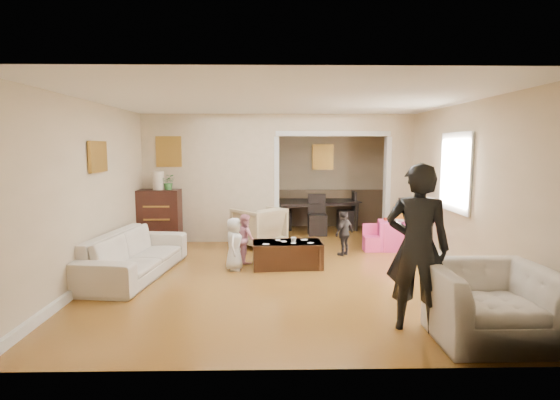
{
  "coord_description": "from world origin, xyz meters",
  "views": [
    {
      "loc": [
        -0.14,
        -7.11,
        1.95
      ],
      "look_at": [
        0.0,
        0.2,
        1.05
      ],
      "focal_mm": 27.93,
      "sensor_mm": 36.0,
      "label": 1
    }
  ],
  "objects_px": {
    "child_kneel_b": "(245,238)",
    "sofa": "(135,254)",
    "coffee_table": "(287,254)",
    "armchair_back": "(259,227)",
    "dresser": "(160,218)",
    "dining_table": "(315,215)",
    "adult_person": "(417,248)",
    "child_toddler": "(344,233)",
    "coffee_cup": "(294,240)",
    "table_lamp": "(158,181)",
    "cyan_cup": "(390,220)",
    "play_table": "(394,235)",
    "armchair_front": "(488,303)",
    "child_kneel_a": "(234,244)"
  },
  "relations": [
    {
      "from": "child_kneel_b",
      "to": "sofa",
      "type": "bearing_deg",
      "value": 89.52
    },
    {
      "from": "sofa",
      "to": "coffee_table",
      "type": "relative_size",
      "value": 2.04
    },
    {
      "from": "armchair_back",
      "to": "dresser",
      "type": "relative_size",
      "value": 0.76
    },
    {
      "from": "dining_table",
      "to": "adult_person",
      "type": "xyz_separation_m",
      "value": [
        0.52,
        -5.7,
        0.55
      ]
    },
    {
      "from": "child_toddler",
      "to": "coffee_cup",
      "type": "bearing_deg",
      "value": -3.96
    },
    {
      "from": "table_lamp",
      "to": "coffee_cup",
      "type": "height_order",
      "value": "table_lamp"
    },
    {
      "from": "armchair_back",
      "to": "cyan_cup",
      "type": "bearing_deg",
      "value": 127.8
    },
    {
      "from": "dresser",
      "to": "dining_table",
      "type": "bearing_deg",
      "value": 26.6
    },
    {
      "from": "dining_table",
      "to": "child_toddler",
      "type": "height_order",
      "value": "child_toddler"
    },
    {
      "from": "play_table",
      "to": "coffee_table",
      "type": "bearing_deg",
      "value": -150.35
    },
    {
      "from": "coffee_table",
      "to": "adult_person",
      "type": "relative_size",
      "value": 0.62
    },
    {
      "from": "coffee_table",
      "to": "dining_table",
      "type": "distance_m",
      "value": 3.33
    },
    {
      "from": "sofa",
      "to": "child_kneel_b",
      "type": "height_order",
      "value": "child_kneel_b"
    },
    {
      "from": "armchair_front",
      "to": "table_lamp",
      "type": "xyz_separation_m",
      "value": [
        -4.4,
        4.32,
        0.91
      ]
    },
    {
      "from": "sofa",
      "to": "child_kneel_a",
      "type": "distance_m",
      "value": 1.51
    },
    {
      "from": "play_table",
      "to": "child_toddler",
      "type": "distance_m",
      "value": 1.11
    },
    {
      "from": "play_table",
      "to": "adult_person",
      "type": "xyz_separation_m",
      "value": [
        -0.79,
        -3.64,
        0.62
      ]
    },
    {
      "from": "play_table",
      "to": "child_kneel_a",
      "type": "height_order",
      "value": "child_kneel_a"
    },
    {
      "from": "table_lamp",
      "to": "adult_person",
      "type": "height_order",
      "value": "adult_person"
    },
    {
      "from": "dining_table",
      "to": "table_lamp",
      "type": "bearing_deg",
      "value": -164.99
    },
    {
      "from": "armchair_back",
      "to": "child_kneel_a",
      "type": "distance_m",
      "value": 1.73
    },
    {
      "from": "table_lamp",
      "to": "child_kneel_a",
      "type": "height_order",
      "value": "table_lamp"
    },
    {
      "from": "table_lamp",
      "to": "child_toddler",
      "type": "distance_m",
      "value": 3.73
    },
    {
      "from": "coffee_cup",
      "to": "child_kneel_b",
      "type": "relative_size",
      "value": 0.11
    },
    {
      "from": "armchair_front",
      "to": "child_kneel_a",
      "type": "relative_size",
      "value": 1.38
    },
    {
      "from": "armchair_front",
      "to": "dresser",
      "type": "distance_m",
      "value": 6.17
    },
    {
      "from": "armchair_front",
      "to": "coffee_cup",
      "type": "xyz_separation_m",
      "value": [
        -1.83,
        2.65,
        0.08
      ]
    },
    {
      "from": "coffee_cup",
      "to": "child_kneel_a",
      "type": "xyz_separation_m",
      "value": [
        -0.95,
        -0.1,
        -0.04
      ]
    },
    {
      "from": "armchair_back",
      "to": "cyan_cup",
      "type": "xyz_separation_m",
      "value": [
        2.48,
        -0.41,
        0.2
      ]
    },
    {
      "from": "sofa",
      "to": "cyan_cup",
      "type": "bearing_deg",
      "value": -62.77
    },
    {
      "from": "table_lamp",
      "to": "coffee_table",
      "type": "height_order",
      "value": "table_lamp"
    },
    {
      "from": "coffee_table",
      "to": "coffee_cup",
      "type": "distance_m",
      "value": 0.27
    },
    {
      "from": "dresser",
      "to": "dining_table",
      "type": "relative_size",
      "value": 0.57
    },
    {
      "from": "dresser",
      "to": "child_kneel_b",
      "type": "xyz_separation_m",
      "value": [
        1.76,
        -1.32,
        -0.14
      ]
    },
    {
      "from": "armchair_front",
      "to": "dresser",
      "type": "xyz_separation_m",
      "value": [
        -4.4,
        4.32,
        0.18
      ]
    },
    {
      "from": "armchair_front",
      "to": "adult_person",
      "type": "relative_size",
      "value": 0.65
    },
    {
      "from": "child_toddler",
      "to": "table_lamp",
      "type": "bearing_deg",
      "value": -57.97
    },
    {
      "from": "armchair_front",
      "to": "child_toddler",
      "type": "height_order",
      "value": "child_toddler"
    },
    {
      "from": "armchair_front",
      "to": "play_table",
      "type": "xyz_separation_m",
      "value": [
        0.13,
        3.88,
        -0.1
      ]
    },
    {
      "from": "table_lamp",
      "to": "child_kneel_b",
      "type": "relative_size",
      "value": 0.44
    },
    {
      "from": "coffee_cup",
      "to": "dining_table",
      "type": "distance_m",
      "value": 3.35
    },
    {
      "from": "sofa",
      "to": "cyan_cup",
      "type": "relative_size",
      "value": 28.19
    },
    {
      "from": "adult_person",
      "to": "dresser",
      "type": "bearing_deg",
      "value": -27.19
    },
    {
      "from": "child_kneel_a",
      "to": "child_toddler",
      "type": "height_order",
      "value": "child_kneel_a"
    },
    {
      "from": "cyan_cup",
      "to": "table_lamp",
      "type": "bearing_deg",
      "value": 173.64
    },
    {
      "from": "dresser",
      "to": "table_lamp",
      "type": "distance_m",
      "value": 0.74
    },
    {
      "from": "table_lamp",
      "to": "play_table",
      "type": "relative_size",
      "value": 0.64
    },
    {
      "from": "armchair_back",
      "to": "dresser",
      "type": "xyz_separation_m",
      "value": [
        -1.96,
        0.08,
        0.17
      ]
    },
    {
      "from": "dresser",
      "to": "child_toddler",
      "type": "height_order",
      "value": "dresser"
    },
    {
      "from": "coffee_cup",
      "to": "play_table",
      "type": "bearing_deg",
      "value": 31.95
    }
  ]
}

